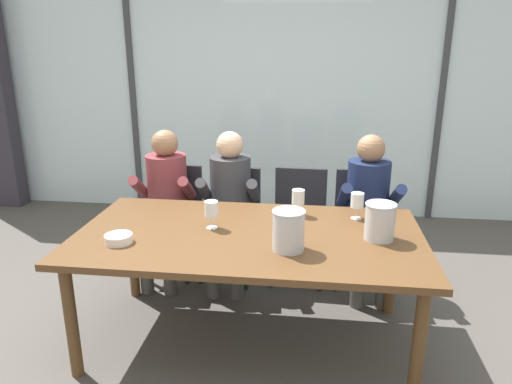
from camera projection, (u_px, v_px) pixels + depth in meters
name	position (u px, v px, depth m)	size (l,w,h in m)	color
ground	(266.00, 269.00, 4.02)	(14.00, 14.00, 0.00)	#4C4742
window_glass_panel	(281.00, 95.00, 5.04)	(7.28, 0.03, 2.60)	silver
window_mullion_left	(133.00, 94.00, 5.22)	(0.06, 0.06, 2.60)	#38383D
window_mullion_right	(441.00, 98.00, 4.83)	(0.06, 0.06, 2.60)	#38383D
hillside_vineyard	(294.00, 93.00, 7.99)	(13.28, 2.40, 2.06)	#568942
dining_table	(249.00, 244.00, 2.87)	(2.08, 1.12, 0.74)	brown
chair_near_curtain	(175.00, 210.00, 3.93)	(0.47, 0.47, 0.87)	#232328
chair_left_of_center	(232.00, 213.00, 3.86)	(0.49, 0.49, 0.87)	#232328
chair_center	(299.00, 215.00, 3.82)	(0.45, 0.45, 0.87)	#232328
chair_right_of_center	(361.00, 218.00, 3.77)	(0.44, 0.44, 0.87)	#232328
person_maroon_top	(165.00, 196.00, 3.75)	(0.48, 0.62, 1.19)	brown
person_charcoal_jacket	(229.00, 198.00, 3.69)	(0.48, 0.62, 1.19)	#38383D
person_navy_polo	(369.00, 204.00, 3.56)	(0.48, 0.62, 1.19)	#192347
ice_bucket_primary	(380.00, 221.00, 2.73)	(0.18, 0.18, 0.22)	#B7B7BC
ice_bucket_secondary	(289.00, 230.00, 2.59)	(0.19, 0.19, 0.23)	#B7B7BC
tasting_bowl	(119.00, 239.00, 2.70)	(0.16, 0.16, 0.05)	silver
wine_glass_by_left_taster	(211.00, 210.00, 2.89)	(0.08, 0.08, 0.17)	silver
wine_glass_near_bucket	(357.00, 201.00, 3.05)	(0.08, 0.08, 0.17)	silver
wine_glass_center_pour	(298.00, 198.00, 3.11)	(0.08, 0.08, 0.17)	silver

